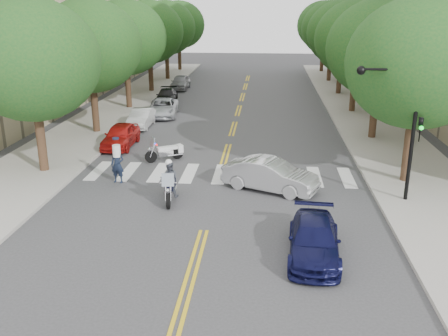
# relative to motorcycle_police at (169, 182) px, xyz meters

# --- Properties ---
(ground) EXTENTS (140.00, 140.00, 0.00)m
(ground) POSITION_rel_motorcycle_police_xyz_m (1.84, -2.89, -0.83)
(ground) COLOR #38383A
(ground) RESTS_ON ground
(sidewalk_left) EXTENTS (5.00, 60.00, 0.15)m
(sidewalk_left) POSITION_rel_motorcycle_police_xyz_m (-7.66, 19.11, -0.75)
(sidewalk_left) COLOR #9E9991
(sidewalk_left) RESTS_ON ground
(sidewalk_right) EXTENTS (5.00, 60.00, 0.15)m
(sidewalk_right) POSITION_rel_motorcycle_police_xyz_m (11.34, 19.11, -0.75)
(sidewalk_right) COLOR #9E9991
(sidewalk_right) RESTS_ON ground
(tree_l_0) EXTENTS (6.40, 6.40, 8.45)m
(tree_l_0) POSITION_rel_motorcycle_police_xyz_m (-6.96, 3.11, 4.73)
(tree_l_0) COLOR #382316
(tree_l_0) RESTS_ON ground
(tree_l_1) EXTENTS (6.40, 6.40, 8.45)m
(tree_l_1) POSITION_rel_motorcycle_police_xyz_m (-6.96, 11.11, 4.73)
(tree_l_1) COLOR #382316
(tree_l_1) RESTS_ON ground
(tree_l_2) EXTENTS (6.40, 6.40, 8.45)m
(tree_l_2) POSITION_rel_motorcycle_police_xyz_m (-6.96, 19.11, 4.73)
(tree_l_2) COLOR #382316
(tree_l_2) RESTS_ON ground
(tree_l_3) EXTENTS (6.40, 6.40, 8.45)m
(tree_l_3) POSITION_rel_motorcycle_police_xyz_m (-6.96, 27.11, 4.73)
(tree_l_3) COLOR #382316
(tree_l_3) RESTS_ON ground
(tree_l_4) EXTENTS (6.40, 6.40, 8.45)m
(tree_l_4) POSITION_rel_motorcycle_police_xyz_m (-6.96, 35.11, 4.73)
(tree_l_4) COLOR #382316
(tree_l_4) RESTS_ON ground
(tree_l_5) EXTENTS (6.40, 6.40, 8.45)m
(tree_l_5) POSITION_rel_motorcycle_police_xyz_m (-6.96, 43.11, 4.73)
(tree_l_5) COLOR #382316
(tree_l_5) RESTS_ON ground
(tree_r_0) EXTENTS (6.40, 6.40, 8.45)m
(tree_r_0) POSITION_rel_motorcycle_police_xyz_m (10.64, 3.11, 4.73)
(tree_r_0) COLOR #382316
(tree_r_0) RESTS_ON ground
(tree_r_1) EXTENTS (6.40, 6.40, 8.45)m
(tree_r_1) POSITION_rel_motorcycle_police_xyz_m (10.64, 11.11, 4.73)
(tree_r_1) COLOR #382316
(tree_r_1) RESTS_ON ground
(tree_r_2) EXTENTS (6.40, 6.40, 8.45)m
(tree_r_2) POSITION_rel_motorcycle_police_xyz_m (10.64, 19.11, 4.73)
(tree_r_2) COLOR #382316
(tree_r_2) RESTS_ON ground
(tree_r_3) EXTENTS (6.40, 6.40, 8.45)m
(tree_r_3) POSITION_rel_motorcycle_police_xyz_m (10.64, 27.11, 4.73)
(tree_r_3) COLOR #382316
(tree_r_3) RESTS_ON ground
(tree_r_4) EXTENTS (6.40, 6.40, 8.45)m
(tree_r_4) POSITION_rel_motorcycle_police_xyz_m (10.64, 35.11, 4.73)
(tree_r_4) COLOR #382316
(tree_r_4) RESTS_ON ground
(tree_r_5) EXTENTS (6.40, 6.40, 8.45)m
(tree_r_5) POSITION_rel_motorcycle_police_xyz_m (10.64, 43.11, 4.73)
(tree_r_5) COLOR #382316
(tree_r_5) RESTS_ON ground
(traffic_signal_pole) EXTENTS (2.82, 0.42, 6.00)m
(traffic_signal_pole) POSITION_rel_motorcycle_police_xyz_m (9.55, 0.61, 2.89)
(traffic_signal_pole) COLOR black
(traffic_signal_pole) RESTS_ON ground
(motorcycle_police) EXTENTS (0.84, 2.29, 1.86)m
(motorcycle_police) POSITION_rel_motorcycle_police_xyz_m (0.00, 0.00, 0.00)
(motorcycle_police) COLOR black
(motorcycle_police) RESTS_ON ground
(motorcycle_parked) EXTENTS (1.93, 1.38, 1.39)m
(motorcycle_parked) POSITION_rel_motorcycle_police_xyz_m (-1.21, 5.69, -0.34)
(motorcycle_parked) COLOR black
(motorcycle_parked) RESTS_ON ground
(officer_standing) EXTENTS (0.70, 0.52, 1.76)m
(officer_standing) POSITION_rel_motorcycle_police_xyz_m (-2.86, 2.02, 0.05)
(officer_standing) COLOR #151E30
(officer_standing) RESTS_ON ground
(convertible) EXTENTS (4.57, 3.12, 1.43)m
(convertible) POSITION_rel_motorcycle_police_xyz_m (4.29, 1.61, -0.12)
(convertible) COLOR silver
(convertible) RESTS_ON ground
(sedan_blue) EXTENTS (1.95, 4.24, 1.20)m
(sedan_blue) POSITION_rel_motorcycle_police_xyz_m (5.74, -4.54, -0.23)
(sedan_blue) COLOR #0D0E36
(sedan_blue) RESTS_ON ground
(parked_car_a) EXTENTS (1.61, 4.01, 1.37)m
(parked_car_a) POSITION_rel_motorcycle_police_xyz_m (-4.46, 8.09, -0.15)
(parked_car_a) COLOR #AF1512
(parked_car_a) RESTS_ON ground
(parked_car_b) EXTENTS (1.33, 3.76, 1.24)m
(parked_car_b) POSITION_rel_motorcycle_police_xyz_m (-4.46, 13.06, -0.21)
(parked_car_b) COLOR silver
(parked_car_b) RESTS_ON ground
(parked_car_c) EXTENTS (2.53, 4.76, 1.27)m
(parked_car_c) POSITION_rel_motorcycle_police_xyz_m (-3.70, 16.61, -0.19)
(parked_car_c) COLOR #B3B5BB
(parked_car_c) RESTS_ON ground
(parked_car_d) EXTENTS (2.01, 4.22, 1.19)m
(parked_car_d) POSITION_rel_motorcycle_police_xyz_m (-4.41, 21.61, -0.23)
(parked_car_d) COLOR black
(parked_car_d) RESTS_ON ground
(parked_car_e) EXTENTS (1.63, 4.04, 1.38)m
(parked_car_e) POSITION_rel_motorcycle_police_xyz_m (-4.46, 28.90, -0.14)
(parked_car_e) COLOR gray
(parked_car_e) RESTS_ON ground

